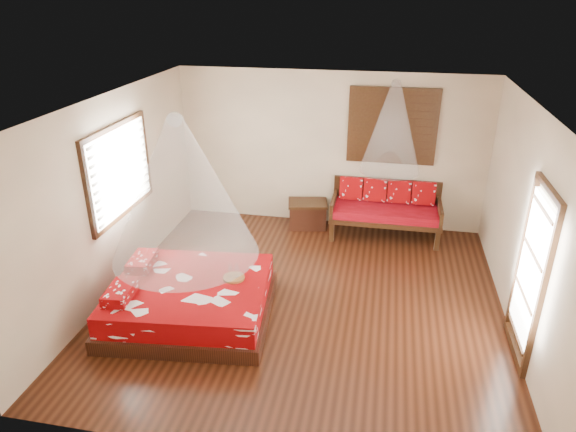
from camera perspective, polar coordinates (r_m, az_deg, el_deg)
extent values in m
cube|color=black|center=(7.44, 1.79, -9.36)|extent=(5.50, 5.50, 0.02)
cube|color=white|center=(6.33, 2.13, 12.42)|extent=(5.50, 5.50, 0.02)
cube|color=tan|center=(7.66, -18.90, 2.20)|extent=(0.02, 5.50, 2.80)
cube|color=tan|center=(6.93, 25.10, -1.18)|extent=(0.02, 5.50, 2.80)
cube|color=tan|center=(9.33, 4.72, 7.32)|extent=(5.50, 0.02, 2.80)
cube|color=tan|center=(4.42, -4.03, -13.58)|extent=(5.50, 0.02, 2.80)
cube|color=black|center=(7.19, -10.62, -10.09)|extent=(2.29, 2.11, 0.20)
cube|color=#900407|center=(7.05, -10.78, -8.41)|extent=(2.18, 2.00, 0.30)
cube|color=#900407|center=(6.87, -18.15, -8.08)|extent=(0.36, 0.58, 0.14)
cube|color=#900407|center=(7.51, -15.90, -4.88)|extent=(0.36, 0.58, 0.14)
cube|color=black|center=(8.98, 4.88, -1.54)|extent=(0.08, 0.08, 0.42)
cube|color=black|center=(9.00, 16.27, -2.44)|extent=(0.08, 0.08, 0.42)
cube|color=black|center=(9.64, 5.39, 0.31)|extent=(0.08, 0.08, 0.42)
cube|color=black|center=(9.66, 15.99, -0.53)|extent=(0.08, 0.08, 0.42)
cube|color=black|center=(9.21, 10.72, -0.06)|extent=(1.91, 0.85, 0.08)
cube|color=maroon|center=(9.16, 10.77, 0.57)|extent=(1.85, 0.79, 0.14)
cube|color=black|center=(9.45, 10.91, 2.48)|extent=(1.91, 0.06, 0.55)
cube|color=black|center=(9.18, 5.10, 1.30)|extent=(0.06, 0.85, 0.30)
cube|color=black|center=(9.20, 16.48, 0.40)|extent=(0.06, 0.85, 0.30)
cube|color=#900407|center=(9.32, 7.03, 3.04)|extent=(0.40, 0.20, 0.42)
cube|color=#900407|center=(9.31, 9.63, 2.84)|extent=(0.40, 0.20, 0.42)
cube|color=#900407|center=(9.31, 12.24, 2.63)|extent=(0.40, 0.20, 0.42)
cube|color=#900407|center=(9.33, 14.83, 2.42)|extent=(0.40, 0.20, 0.42)
cube|color=black|center=(9.50, 2.19, 0.09)|extent=(0.74, 0.59, 0.44)
cube|color=black|center=(9.40, 2.21, 1.45)|extent=(0.79, 0.64, 0.05)
cube|color=black|center=(9.11, 11.52, 9.76)|extent=(1.52, 0.06, 1.32)
cube|color=black|center=(9.10, 11.52, 9.75)|extent=(1.35, 0.04, 1.10)
cube|color=black|center=(7.70, -18.23, 4.81)|extent=(0.08, 1.74, 1.34)
cube|color=white|center=(7.68, -17.97, 4.79)|extent=(0.04, 1.54, 1.10)
cube|color=black|center=(6.55, 25.31, -6.14)|extent=(0.08, 1.02, 2.16)
cube|color=white|center=(6.50, 25.29, -5.37)|extent=(0.03, 0.82, 1.70)
cylinder|color=brown|center=(6.99, -6.04, -6.83)|extent=(0.30, 0.30, 0.03)
cone|color=white|center=(6.38, -11.82, 3.02)|extent=(1.86, 1.86, 1.80)
cone|color=white|center=(8.63, 11.54, 9.65)|extent=(1.00, 1.00, 1.50)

